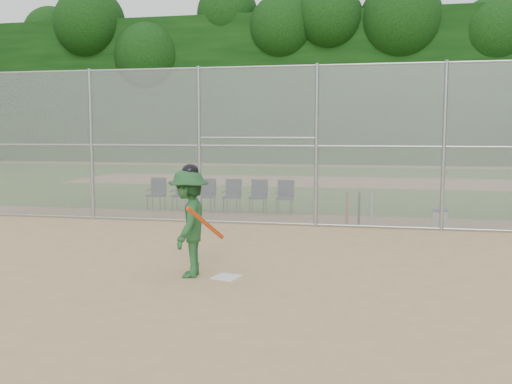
% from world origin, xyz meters
% --- Properties ---
extents(ground, '(100.00, 100.00, 0.00)m').
position_xyz_m(ground, '(0.00, 0.00, 0.00)').
color(ground, tan).
rests_on(ground, ground).
extents(grass_strip, '(100.00, 100.00, 0.00)m').
position_xyz_m(grass_strip, '(0.00, 18.00, 0.01)').
color(grass_strip, '#34651E').
rests_on(grass_strip, ground).
extents(dirt_patch_far, '(24.00, 24.00, 0.00)m').
position_xyz_m(dirt_patch_far, '(0.00, 18.00, 0.01)').
color(dirt_patch_far, tan).
rests_on(dirt_patch_far, ground).
extents(backstop_fence, '(16.09, 0.09, 4.00)m').
position_xyz_m(backstop_fence, '(0.00, 5.00, 2.07)').
color(backstop_fence, gray).
rests_on(backstop_fence, ground).
extents(treeline, '(81.00, 60.00, 11.00)m').
position_xyz_m(treeline, '(0.00, 20.00, 5.50)').
color(treeline, black).
rests_on(treeline, ground).
extents(home_plate, '(0.48, 0.48, 0.02)m').
position_xyz_m(home_plate, '(0.09, -0.31, 0.01)').
color(home_plate, silver).
rests_on(home_plate, ground).
extents(batter_at_plate, '(1.02, 1.31, 1.84)m').
position_xyz_m(batter_at_plate, '(-0.53, -0.33, 0.89)').
color(batter_at_plate, '#1F4F25').
rests_on(batter_at_plate, ground).
extents(water_cooler, '(0.37, 0.37, 0.46)m').
position_xyz_m(water_cooler, '(4.02, 5.42, 0.23)').
color(water_cooler, white).
rests_on(water_cooler, ground).
extents(spare_bats, '(0.66, 0.28, 0.85)m').
position_xyz_m(spare_bats, '(2.05, 5.33, 0.42)').
color(spare_bats, '#D84C14').
rests_on(spare_bats, ground).
extents(chair_0, '(0.54, 0.52, 0.96)m').
position_xyz_m(chair_0, '(-4.01, 7.06, 0.48)').
color(chair_0, '#101B3B').
rests_on(chair_0, ground).
extents(chair_1, '(0.54, 0.52, 0.96)m').
position_xyz_m(chair_1, '(-3.23, 7.06, 0.48)').
color(chair_1, '#101B3B').
rests_on(chair_1, ground).
extents(chair_2, '(0.54, 0.52, 0.96)m').
position_xyz_m(chair_2, '(-2.45, 7.06, 0.48)').
color(chair_2, '#101B3B').
rests_on(chair_2, ground).
extents(chair_3, '(0.54, 0.52, 0.96)m').
position_xyz_m(chair_3, '(-1.66, 7.06, 0.48)').
color(chair_3, '#101B3B').
rests_on(chair_3, ground).
extents(chair_4, '(0.54, 0.52, 0.96)m').
position_xyz_m(chair_4, '(-0.88, 7.06, 0.48)').
color(chair_4, '#101B3B').
rests_on(chair_4, ground).
extents(chair_5, '(0.54, 0.52, 0.96)m').
position_xyz_m(chair_5, '(-0.09, 7.06, 0.48)').
color(chair_5, '#101B3B').
rests_on(chair_5, ground).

